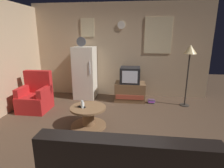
# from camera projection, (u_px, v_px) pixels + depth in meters

# --- Properties ---
(ground_plane) EXTENTS (12.00, 12.00, 0.00)m
(ground_plane) POSITION_uv_depth(u_px,v_px,m) (107.00, 134.00, 3.50)
(ground_plane) COLOR #4C3828
(wall_with_art) EXTENTS (5.20, 0.12, 2.72)m
(wall_with_art) POSITION_uv_depth(u_px,v_px,m) (119.00, 51.00, 5.48)
(wall_with_art) COLOR tan
(wall_with_art) RESTS_ON ground_plane
(fridge) EXTENTS (0.60, 0.62, 1.77)m
(fridge) POSITION_uv_depth(u_px,v_px,m) (85.00, 73.00, 5.39)
(fridge) COLOR silver
(fridge) RESTS_ON ground_plane
(tv_stand) EXTENTS (0.84, 0.53, 0.52)m
(tv_stand) POSITION_uv_depth(u_px,v_px,m) (130.00, 92.00, 5.23)
(tv_stand) COLOR brown
(tv_stand) RESTS_ON ground_plane
(crt_tv) EXTENTS (0.54, 0.51, 0.44)m
(crt_tv) POSITION_uv_depth(u_px,v_px,m) (130.00, 75.00, 5.10)
(crt_tv) COLOR black
(crt_tv) RESTS_ON tv_stand
(standing_lamp) EXTENTS (0.32, 0.32, 1.59)m
(standing_lamp) POSITION_uv_depth(u_px,v_px,m) (190.00, 54.00, 4.57)
(standing_lamp) COLOR #332D28
(standing_lamp) RESTS_ON ground_plane
(coffee_table) EXTENTS (0.72, 0.72, 0.43)m
(coffee_table) POSITION_uv_depth(u_px,v_px,m) (88.00, 117.00, 3.75)
(coffee_table) COLOR brown
(coffee_table) RESTS_ON ground_plane
(wine_glass) EXTENTS (0.05, 0.05, 0.15)m
(wine_glass) POSITION_uv_depth(u_px,v_px,m) (82.00, 104.00, 3.62)
(wine_glass) COLOR silver
(wine_glass) RESTS_ON coffee_table
(mug_ceramic_white) EXTENTS (0.08, 0.08, 0.09)m
(mug_ceramic_white) POSITION_uv_depth(u_px,v_px,m) (82.00, 105.00, 3.69)
(mug_ceramic_white) COLOR silver
(mug_ceramic_white) RESTS_ON coffee_table
(remote_control) EXTENTS (0.16, 0.09, 0.02)m
(remote_control) POSITION_uv_depth(u_px,v_px,m) (82.00, 107.00, 3.67)
(remote_control) COLOR black
(remote_control) RESTS_ON coffee_table
(armchair) EXTENTS (0.68, 0.68, 0.96)m
(armchair) POSITION_uv_depth(u_px,v_px,m) (36.00, 97.00, 4.58)
(armchair) COLOR red
(armchair) RESTS_ON ground_plane
(book_stack) EXTENTS (0.20, 0.17, 0.10)m
(book_stack) POSITION_uv_depth(u_px,v_px,m) (151.00, 101.00, 5.08)
(book_stack) COLOR #508363
(book_stack) RESTS_ON ground_plane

